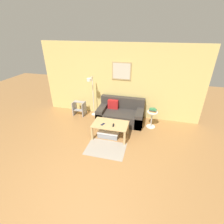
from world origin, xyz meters
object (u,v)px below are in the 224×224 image
book_stack (153,110)px  remote_control (113,125)px  side_table (152,118)px  cell_phone (103,124)px  coffee_table (110,126)px  couch (121,114)px  floor_lamp (91,92)px  storage_bin (109,133)px  step_stool (79,108)px

book_stack → remote_control: (-1.06, -0.93, -0.16)m
side_table → remote_control: side_table is taller
cell_phone → remote_control: bearing=27.5°
coffee_table → cell_phone: bearing=-157.3°
couch → cell_phone: bearing=-106.0°
remote_control → cell_phone: size_ratio=1.07×
couch → floor_lamp: (-1.06, 0.06, 0.71)m
remote_control → cell_phone: 0.31m
storage_bin → remote_control: 0.40m
floor_lamp → book_stack: bearing=-5.1°
storage_bin → coffee_table: bearing=-12.0°
cell_phone → step_stool: (-1.28, 1.14, -0.17)m
coffee_table → side_table: side_table is taller
couch → coffee_table: size_ratio=1.49×
couch → floor_lamp: floor_lamp is taller
floor_lamp → side_table: floor_lamp is taller
storage_bin → step_stool: 1.78m
cell_phone → couch: bearing=98.2°
floor_lamp → book_stack: floor_lamp is taller
storage_bin → couch: bearing=80.6°
remote_control → step_stool: bearing=137.3°
storage_bin → cell_phone: (-0.15, -0.10, 0.36)m
storage_bin → floor_lamp: size_ratio=0.42×
book_stack → cell_phone: book_stack is taller
storage_bin → remote_control: bearing=-25.6°
storage_bin → side_table: bearing=34.5°
step_stool → cell_phone: bearing=-41.7°
storage_bin → book_stack: book_stack is taller
coffee_table → floor_lamp: 1.55m
floor_lamp → side_table: bearing=-5.5°
coffee_table → step_stool: step_stool is taller
coffee_table → floor_lamp: bearing=132.2°
storage_bin → side_table: (1.22, 0.84, 0.24)m
book_stack → side_table: bearing=-97.4°
storage_bin → floor_lamp: (-0.90, 1.04, 0.88)m
couch → remote_control: (0.00, -1.06, 0.18)m
cell_phone → storage_bin: bearing=57.4°
step_stool → remote_control: bearing=-35.2°
remote_control → floor_lamp: bearing=126.0°
book_stack → remote_control: bearing=-138.6°
floor_lamp → remote_control: size_ratio=9.86×
floor_lamp → step_stool: (-0.53, 0.00, -0.70)m
side_table → coffee_table: bearing=-143.8°
storage_bin → side_table: 1.50m
floor_lamp → side_table: (2.12, -0.20, -0.64)m
couch → book_stack: size_ratio=6.42×
couch → storage_bin: couch is taller
couch → step_stool: (-1.59, 0.06, 0.00)m
storage_bin → book_stack: size_ratio=2.58×
storage_bin → book_stack: (1.22, 0.86, 0.52)m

